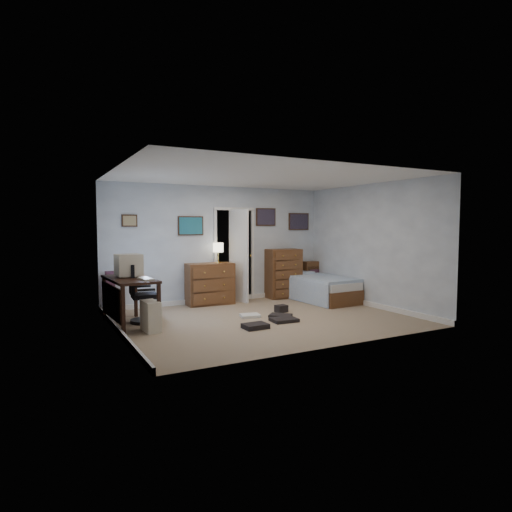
{
  "coord_description": "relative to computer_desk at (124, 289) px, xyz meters",
  "views": [
    {
      "loc": [
        -3.64,
        -6.56,
        1.65
      ],
      "look_at": [
        0.0,
        0.3,
        1.1
      ],
      "focal_mm": 30.0,
      "sensor_mm": 36.0,
      "label": 1
    }
  ],
  "objects": [
    {
      "name": "floor",
      "position": [
        2.29,
        -0.59,
        -0.62
      ],
      "size": [
        5.0,
        4.0,
        0.02
      ],
      "primitive_type": "cube",
      "color": "gray",
      "rests_on": "ground"
    },
    {
      "name": "computer_desk",
      "position": [
        0.0,
        0.0,
        0.0
      ],
      "size": [
        0.72,
        1.41,
        0.79
      ],
      "rotation": [
        0.0,
        0.0,
        0.06
      ],
      "color": "black",
      "rests_on": "floor"
    },
    {
      "name": "crt_monitor",
      "position": [
        0.12,
        0.16,
        0.38
      ],
      "size": [
        0.43,
        0.4,
        0.38
      ],
      "rotation": [
        0.0,
        0.0,
        0.06
      ],
      "color": "beige",
      "rests_on": "computer_desk"
    },
    {
      "name": "keyboard",
      "position": [
        0.27,
        -0.34,
        0.2
      ],
      "size": [
        0.18,
        0.43,
        0.03
      ],
      "primitive_type": "cube",
      "rotation": [
        0.0,
        0.0,
        0.06
      ],
      "color": "beige",
      "rests_on": "computer_desk"
    },
    {
      "name": "pc_tower",
      "position": [
        0.3,
        -0.54,
        -0.37
      ],
      "size": [
        0.24,
        0.46,
        0.48
      ],
      "rotation": [
        0.0,
        0.0,
        0.06
      ],
      "color": "beige",
      "rests_on": "floor"
    },
    {
      "name": "office_chair",
      "position": [
        0.3,
        0.11,
        -0.22
      ],
      "size": [
        0.53,
        0.53,
        1.01
      ],
      "rotation": [
        0.0,
        0.0,
        -0.09
      ],
      "color": "black",
      "rests_on": "floor"
    },
    {
      "name": "media_stack",
      "position": [
        -0.03,
        1.2,
        -0.21
      ],
      "size": [
        0.16,
        0.16,
        0.79
      ],
      "primitive_type": "cube",
      "rotation": [
        0.0,
        0.0,
        0.0
      ],
      "color": "maroon",
      "rests_on": "floor"
    },
    {
      "name": "low_dresser",
      "position": [
        1.98,
        1.18,
        -0.18
      ],
      "size": [
        1.0,
        0.53,
        0.87
      ],
      "primitive_type": "cube",
      "rotation": [
        0.0,
        0.0,
        -0.05
      ],
      "color": "brown",
      "rests_on": "floor"
    },
    {
      "name": "table_lamp",
      "position": [
        2.18,
        1.18,
        0.57
      ],
      "size": [
        0.23,
        0.23,
        0.42
      ],
      "rotation": [
        0.0,
        0.0,
        -0.05
      ],
      "color": "gold",
      "rests_on": "low_dresser"
    },
    {
      "name": "doorway",
      "position": [
        2.64,
        1.68,
        0.39
      ],
      "size": [
        0.96,
        1.12,
        2.05
      ],
      "color": "black",
      "rests_on": "floor"
    },
    {
      "name": "tall_dresser",
      "position": [
        3.78,
        1.16,
        -0.05
      ],
      "size": [
        0.79,
        0.5,
        1.12
      ],
      "primitive_type": "cube",
      "rotation": [
        0.0,
        0.0,
        -0.07
      ],
      "color": "brown",
      "rests_on": "floor"
    },
    {
      "name": "headboard_bookcase",
      "position": [
        4.87,
        1.27,
        -0.19
      ],
      "size": [
        0.89,
        0.27,
        0.8
      ],
      "rotation": [
        0.0,
        0.0,
        0.05
      ],
      "color": "brown",
      "rests_on": "floor"
    },
    {
      "name": "bed",
      "position": [
        4.28,
        0.44,
        -0.33
      ],
      "size": [
        1.02,
        1.82,
        0.58
      ],
      "rotation": [
        0.0,
        0.0,
        0.04
      ],
      "color": "brown",
      "rests_on": "floor"
    },
    {
      "name": "wall_posters",
      "position": [
        2.86,
        1.39,
        1.14
      ],
      "size": [
        4.38,
        0.04,
        0.6
      ],
      "color": "#331E11",
      "rests_on": "floor"
    },
    {
      "name": "floor_clutter",
      "position": [
        2.34,
        -0.75,
        -0.57
      ],
      "size": [
        1.36,
        1.17,
        0.14
      ],
      "rotation": [
        0.0,
        0.0,
        -0.14
      ],
      "color": "black",
      "rests_on": "floor"
    }
  ]
}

